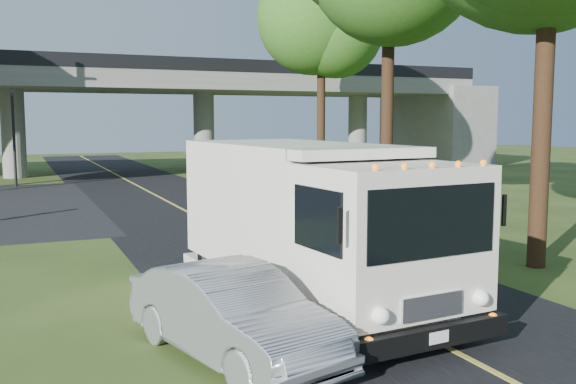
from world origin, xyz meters
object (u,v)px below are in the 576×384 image
step_van (311,218)px  silver_sedan (232,314)px  traffic_signal (13,127)px  tree_right_far (326,28)px

step_van → silver_sedan: bearing=-141.8°
traffic_signal → tree_right_far: (15.21, -6.16, 5.10)m
silver_sedan → traffic_signal: bearing=81.0°
traffic_signal → tree_right_far: bearing=-22.1°
traffic_signal → silver_sedan: 28.05m
tree_right_far → step_van: tree_right_far is taller
step_van → silver_sedan: size_ratio=1.82×
tree_right_far → step_van: 22.90m
traffic_signal → step_van: bearing=-78.7°
tree_right_far → silver_sedan: tree_right_far is taller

